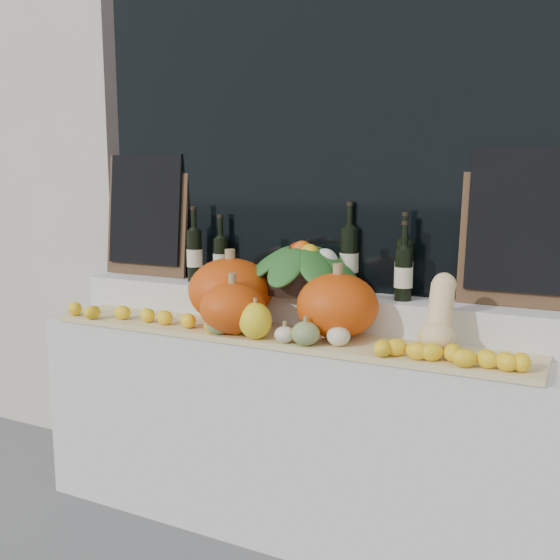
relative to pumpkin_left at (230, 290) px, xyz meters
The scene contains 18 objects.
storefront_facade 1.44m from the pumpkin_left, 70.69° to the left, with size 7.00×0.94×4.50m.
display_sill 0.66m from the pumpkin_left, ahead, with size 2.30×0.55×0.88m, color silver.
rear_tier 0.34m from the pumpkin_left, 35.11° to the left, with size 2.30×0.25×0.16m, color silver.
straw_bedding 0.32m from the pumpkin_left, 18.49° to the right, with size 2.10×0.32×0.03m, color tan.
pumpkin_left is the anchor object (origin of this frame).
pumpkin_right 0.52m from the pumpkin_left, ahead, with size 0.33×0.33×0.26m, color #D84B0B.
pumpkin_center 0.20m from the pumpkin_left, 56.29° to the right, with size 0.27×0.27×0.21m, color #D84B0B.
butternut_squash 0.93m from the pumpkin_left, ahead, with size 0.14×0.20×0.29m.
decorative_gourds 0.36m from the pumpkin_left, 35.15° to the right, with size 0.61×0.16×0.17m.
lemon_heap 0.35m from the pumpkin_left, 36.85° to the right, with size 2.20×0.16×0.06m, color yellow, non-canonical shape.
produce_bowl 0.34m from the pumpkin_left, 32.44° to the left, with size 0.57×0.57×0.24m.
wine_bottle_far_left 0.38m from the pumpkin_left, 149.71° to the left, with size 0.08×0.08×0.36m.
wine_bottle_near_left 0.30m from the pumpkin_left, 130.22° to the left, with size 0.08×0.08×0.33m.
wine_bottle_tall 0.54m from the pumpkin_left, 28.25° to the left, with size 0.08×0.08×0.40m.
wine_bottle_near_right 0.76m from the pumpkin_left, 15.61° to the left, with size 0.08×0.08×0.36m.
wine_bottle_far_right 0.76m from the pumpkin_left, 12.72° to the left, with size 0.08×0.08×0.33m.
chalkboard_left 0.77m from the pumpkin_left, 159.16° to the left, with size 0.50×0.10×0.62m.
chalkboard_right 1.25m from the pumpkin_left, 11.88° to the left, with size 0.50×0.10×0.62m.
Camera 1 is at (1.15, -0.83, 1.54)m, focal length 40.00 mm.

